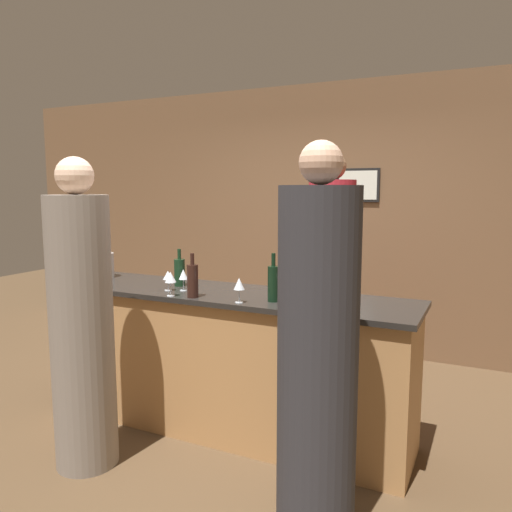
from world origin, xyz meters
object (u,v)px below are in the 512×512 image
Objects in this scene: guest_0 at (82,327)px; wine_bottle_2 at (273,283)px; ice_bucket at (102,265)px; wine_bottle_0 at (180,272)px; guest_1 at (318,360)px; wine_bottle_1 at (193,280)px; bartender at (330,286)px.

guest_0 is 6.14× the size of wine_bottle_2.
ice_bucket is (-1.59, 0.20, -0.02)m from wine_bottle_2.
wine_bottle_2 is (0.83, -0.17, 0.02)m from wine_bottle_0.
guest_1 reaches higher than wine_bottle_1.
guest_1 is at bearing 0.34° from guest_0.
wine_bottle_2 is at bearing 85.99° from bartender.
guest_1 is 0.85m from wine_bottle_2.
bartender is 1.24m from wine_bottle_0.
bartender is at bearing 42.82° from wine_bottle_0.
wine_bottle_1 is at bearing 62.01° from bartender.
wine_bottle_2 is at bearing 128.74° from guest_1.
guest_0 is 1.50m from guest_1.
guest_1 reaches higher than wine_bottle_2.
bartender is 1.28m from wine_bottle_1.
guest_1 is 9.81× the size of ice_bucket.
bartender is at bearing 62.01° from wine_bottle_1.
guest_0 is 1.06m from ice_bucket.
wine_bottle_0 is 0.89× the size of wine_bottle_2.
bartender is 10.11× the size of ice_bucket.
wine_bottle_0 is 0.42m from wine_bottle_1.
guest_1 is (1.50, 0.01, 0.01)m from guest_0.
wine_bottle_0 is (-1.34, 0.81, 0.21)m from guest_1.
guest_1 is 2.28m from ice_bucket.
guest_0 is at bearing -179.66° from guest_1.
guest_0 is at bearing -101.14° from wine_bottle_0.
wine_bottle_1 reaches higher than wine_bottle_0.
wine_bottle_0 reaches higher than ice_bucket.
bartender is at bearing 85.99° from wine_bottle_2.
wine_bottle_0 is 0.77m from ice_bucket.
ice_bucket is (-0.77, 0.03, -0.01)m from wine_bottle_0.
guest_1 is 6.24× the size of wine_bottle_2.
wine_bottle_2 is at bearing 33.30° from guest_0.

